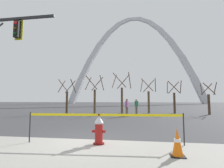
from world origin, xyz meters
TOP-DOWN VIEW (x-y plane):
  - ground_plane at (0.00, 0.00)m, footprint 240.00×240.00m
  - fire_hydrant at (0.60, -0.51)m, footprint 0.46×0.48m
  - caution_tape_barrier at (0.76, -0.45)m, footprint 5.19×0.40m
  - traffic_cone_by_hydrant at (2.89, -1.44)m, footprint 0.36×0.36m
  - monument_arch at (-0.00, 67.28)m, footprint 57.51×2.42m
  - tree_far_left at (-5.99, 12.20)m, footprint 1.72×1.73m
  - tree_left_mid at (-2.94, 12.61)m, footprint 1.90×1.91m
  - tree_center_left at (0.02, 13.10)m, footprint 2.05×2.06m
  - tree_center_right at (2.95, 13.76)m, footprint 1.78×1.79m
  - tree_right_mid at (5.76, 14.11)m, footprint 1.66×1.67m
  - tree_far_right at (8.89, 12.90)m, footprint 1.50×1.51m
  - pedestrian_walking_left at (1.63, 11.29)m, footprint 0.35×0.39m
  - pedestrian_standing_center at (0.81, 9.59)m, footprint 0.27×0.38m

SIDE VIEW (x-z plane):
  - ground_plane at x=0.00m, z-range 0.00..0.00m
  - traffic_cone_by_hydrant at x=2.89m, z-range -0.01..0.72m
  - fire_hydrant at x=0.60m, z-range -0.03..0.96m
  - caution_tape_barrier at x=0.76m, z-range 0.19..1.22m
  - pedestrian_walking_left at x=1.63m, z-range 0.02..1.61m
  - pedestrian_standing_center at x=0.81m, z-range 0.02..1.61m
  - tree_far_right at x=8.89m, z-range -0.18..3.04m
  - tree_right_mid at x=5.76m, z-range -0.20..3.37m
  - tree_far_left at x=-5.99m, z-range -0.21..3.51m
  - tree_center_right at x=2.95m, z-range -0.21..3.63m
  - tree_left_mid at x=-2.94m, z-range -0.23..3.89m
  - tree_center_left at x=0.02m, z-range -0.25..4.20m
  - monument_arch at x=0.00m, z-range -1.92..35.56m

